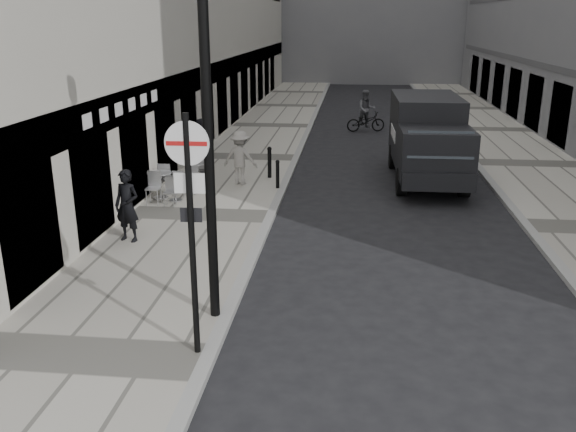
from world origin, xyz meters
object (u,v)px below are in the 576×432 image
Objects in this scene: sign_post at (190,206)px; panel_van at (427,135)px; cyclist at (366,116)px; walking_man at (127,206)px; lamppost at (207,108)px.

panel_van is (5.00, 12.45, -1.06)m from sign_post.
cyclist is (3.05, 21.92, -1.85)m from sign_post.
panel_van is at bearing 57.79° from walking_man.
sign_post reaches higher than cyclist.
walking_man is at bearing 129.08° from lamppost.
cyclist is at bearing 100.90° from panel_van.
lamppost is 3.37× the size of cyclist.
sign_post is 0.65× the size of panel_van.
cyclist is (6.06, 16.87, -0.22)m from walking_man.
lamppost is at bearing -111.31° from cyclist.
lamppost is at bearing -114.92° from panel_van.
sign_post reaches higher than walking_man.
walking_man is 0.26× the size of lamppost.
sign_post is at bearing -44.13° from walking_man.
walking_man is 17.93m from cyclist.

